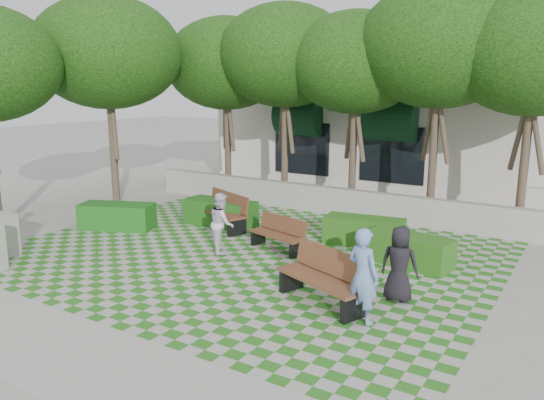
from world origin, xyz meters
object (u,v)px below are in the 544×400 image
Objects in this scene: hedge_east at (408,250)px; person_blue at (363,276)px; hedge_midright at (364,231)px; hedge_midleft at (221,213)px; person_dark at (399,264)px; hedge_west at (117,216)px; bench_east at (324,278)px; person_white at (222,223)px; bench_mid at (279,234)px; bench_west at (223,211)px.

hedge_east is 3.60m from person_blue.
hedge_midleft is at bearing -174.12° from hedge_midright.
person_dark is (2.09, -3.23, 0.40)m from hedge_midright.
hedge_west is at bearing -170.02° from hedge_east.
bench_east is 1.03× the size of hedge_east.
person_white is at bearing -51.41° from hedge_midleft.
bench_mid is 1.14× the size of person_dark.
bench_mid is 1.12× the size of person_white.
person_dark is (6.64, -2.76, 0.38)m from hedge_midleft.
hedge_midright is 1.37× the size of person_dark.
person_dark reaches higher than bench_west.
person_white is (-4.70, 1.92, -0.11)m from person_blue.
person_blue is (0.97, -0.37, 0.37)m from bench_east.
bench_mid is 0.84× the size of hedge_east.
person_white reaches higher than person_dark.
hedge_east is 1.36× the size of person_dark.
hedge_midright is 7.35m from hedge_west.
hedge_midright is 0.97× the size of hedge_west.
hedge_midright is at bearing -50.84° from person_blue.
hedge_west is (-6.93, -2.47, 0.01)m from hedge_midright.
bench_east is 1.23× the size of bench_mid.
person_blue reaches higher than hedge_midleft.
hedge_west is 1.39× the size of person_white.
hedge_midleft is 1.02× the size of hedge_west.
hedge_midright is 4.57m from hedge_midleft.
hedge_midright is 3.86m from person_dark.
hedge_midright is at bearing 123.32° from bench_east.
hedge_east is 1.18× the size of person_blue.
hedge_midleft is at bearing 162.08° from bench_west.
bench_mid is at bearing -168.14° from hedge_east.
hedge_midleft is (-6.09, 0.51, 0.02)m from hedge_east.
bench_mid is 3.31m from hedge_east.
hedge_west is (-8.46, -1.49, 0.01)m from hedge_east.
person_blue reaches higher than person_white.
person_dark is (9.01, -0.75, 0.39)m from hedge_west.
hedge_east is at bearing -32.60° from hedge_midright.
person_dark reaches higher than hedge_east.
bench_mid is at bearing -22.72° from hedge_midleft.
bench_west is at bearing 167.52° from bench_east.
bench_east is at bearing -77.98° from hedge_midright.
person_dark is at bearing -139.55° from person_white.
bench_west is 3.20m from hedge_west.
person_white is at bearing -11.28° from person_dark.
person_white reaches higher than bench_west.
person_blue is (3.56, -2.87, 0.47)m from bench_mid.
person_blue is 5.08m from person_white.
bench_mid is at bearing -22.02° from person_blue.
person_dark reaches higher than hedge_midleft.
person_blue reaches higher than bench_west.
bench_west is (-2.54, 0.93, 0.10)m from bench_mid.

